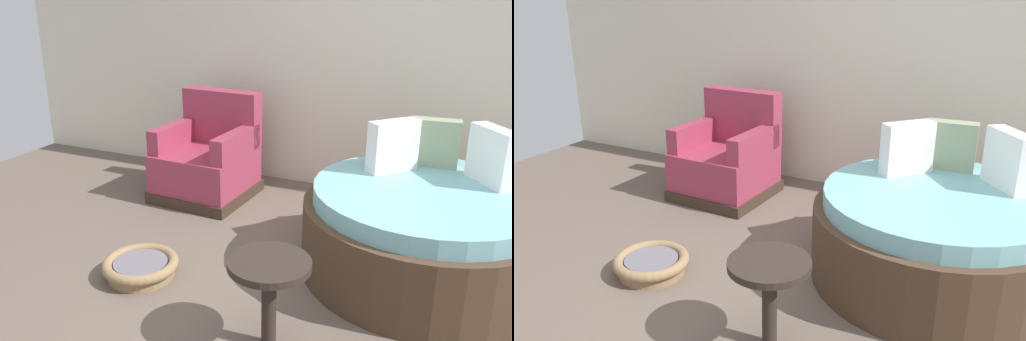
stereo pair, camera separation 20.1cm
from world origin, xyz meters
The scene contains 6 objects.
ground_plane centered at (0.00, 0.00, -0.01)m, with size 8.00×8.00×0.02m, color #66564C.
back_wall centered at (0.00, 2.31, 1.58)m, with size 8.00×0.12×3.16m, color silver.
round_daybed centered at (0.56, 0.93, 0.31)m, with size 1.60×1.60×0.99m.
red_armchair centered at (-1.43, 1.57, 0.33)m, with size 0.83×0.83×0.94m.
pet_basket centered at (-1.14, 0.11, 0.07)m, with size 0.51×0.51×0.13m.
side_table centered at (-0.08, -0.20, 0.43)m, with size 0.44×0.44×0.52m.
Camera 2 is at (1.01, -2.29, 1.85)m, focal length 36.56 mm.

